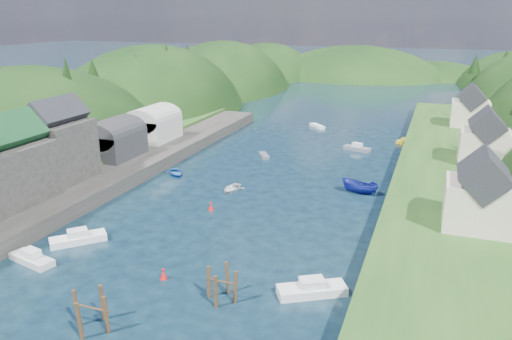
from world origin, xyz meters
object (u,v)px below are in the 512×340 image
at_px(piling_cluster_far, 222,287).
at_px(channel_buoy_far, 211,207).
at_px(channel_buoy_near, 163,274).
at_px(piling_cluster_near, 92,314).

height_order(piling_cluster_far, channel_buoy_far, piling_cluster_far).
bearing_deg(piling_cluster_far, channel_buoy_near, 168.40).
height_order(piling_cluster_far, channel_buoy_near, piling_cluster_far).
relative_size(piling_cluster_near, channel_buoy_near, 3.44).
relative_size(piling_cluster_far, channel_buoy_near, 3.24).
xyz_separation_m(piling_cluster_near, channel_buoy_far, (-1.81, 25.91, -0.85)).
height_order(piling_cluster_near, channel_buoy_near, piling_cluster_near).
bearing_deg(piling_cluster_near, channel_buoy_far, 93.99).
relative_size(channel_buoy_near, channel_buoy_far, 1.00).
xyz_separation_m(piling_cluster_far, channel_buoy_near, (-6.63, 1.36, -0.73)).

